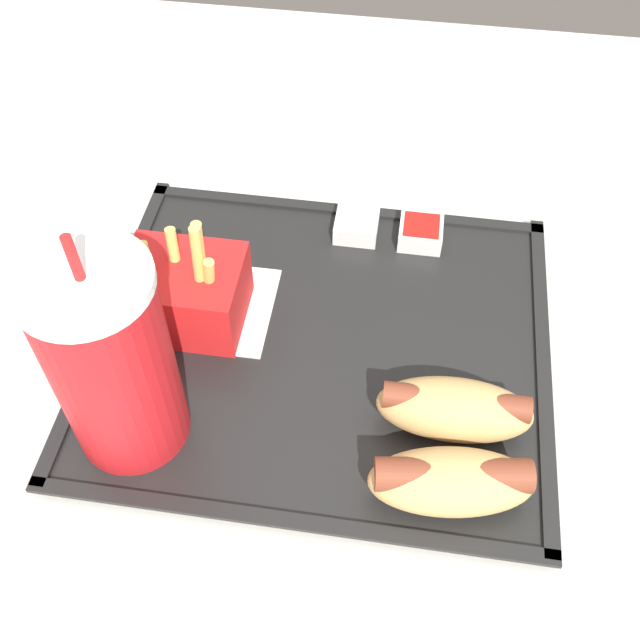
# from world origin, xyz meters

# --- Properties ---
(ground_plane) EXTENTS (8.00, 8.00, 0.00)m
(ground_plane) POSITION_xyz_m (0.00, 0.00, 0.00)
(ground_plane) COLOR #4C4742
(dining_table) EXTENTS (1.36, 1.11, 0.76)m
(dining_table) POSITION_xyz_m (0.00, 0.00, 0.38)
(dining_table) COLOR beige
(dining_table) RESTS_ON ground_plane
(food_tray) EXTENTS (0.39, 0.34, 0.01)m
(food_tray) POSITION_xyz_m (-0.01, 0.00, 0.77)
(food_tray) COLOR black
(food_tray) RESTS_ON dining_table
(paper_napkin) EXTENTS (0.12, 0.10, 0.00)m
(paper_napkin) POSITION_xyz_m (0.10, -0.02, 0.77)
(paper_napkin) COLOR white
(paper_napkin) RESTS_ON food_tray
(soda_cup) EXTENTS (0.09, 0.09, 0.21)m
(soda_cup) POSITION_xyz_m (0.12, 0.11, 0.86)
(soda_cup) COLOR red
(soda_cup) RESTS_ON food_tray
(hot_dog_far) EXTENTS (0.13, 0.07, 0.05)m
(hot_dog_far) POSITION_xyz_m (-0.12, 0.13, 0.80)
(hot_dog_far) COLOR tan
(hot_dog_far) RESTS_ON food_tray
(hot_dog_near) EXTENTS (0.12, 0.05, 0.05)m
(hot_dog_near) POSITION_xyz_m (-0.12, 0.07, 0.80)
(hot_dog_near) COLOR tan
(hot_dog_near) RESTS_ON food_tray
(fries_carton) EXTENTS (0.10, 0.08, 0.12)m
(fries_carton) POSITION_xyz_m (0.11, -0.01, 0.80)
(fries_carton) COLOR red
(fries_carton) RESTS_ON food_tray
(sauce_cup_mayo) EXTENTS (0.04, 0.04, 0.02)m
(sauce_cup_mayo) POSITION_xyz_m (-0.02, -0.13, 0.78)
(sauce_cup_mayo) COLOR silver
(sauce_cup_mayo) RESTS_ON food_tray
(sauce_cup_ketchup) EXTENTS (0.04, 0.04, 0.02)m
(sauce_cup_ketchup) POSITION_xyz_m (-0.08, -0.13, 0.78)
(sauce_cup_ketchup) COLOR silver
(sauce_cup_ketchup) RESTS_ON food_tray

